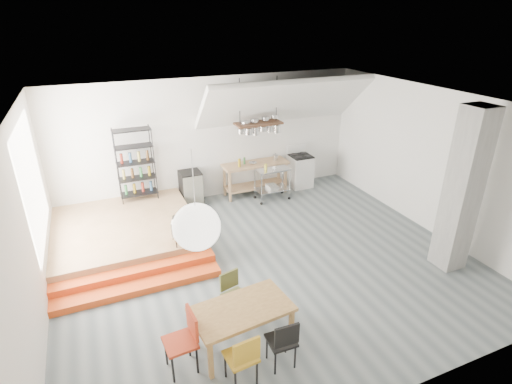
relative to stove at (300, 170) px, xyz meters
name	(u,v)px	position (x,y,z in m)	size (l,w,h in m)	color
floor	(266,261)	(-2.50, -3.16, -0.48)	(8.00, 8.00, 0.00)	slate
wall_back	(211,140)	(-2.50, 0.34, 1.12)	(8.00, 0.04, 3.20)	silver
wall_left	(27,231)	(-6.50, -3.16, 1.12)	(0.04, 7.00, 3.20)	silver
wall_right	(430,161)	(1.50, -3.16, 1.12)	(0.04, 7.00, 3.20)	silver
ceiling	(268,104)	(-2.50, -3.16, 2.72)	(8.00, 7.00, 0.02)	white
slope_ceiling	(284,102)	(-0.70, -0.26, 2.07)	(4.40, 1.80, 0.15)	white
window_pane	(33,183)	(-6.48, -1.66, 1.32)	(0.02, 2.50, 2.20)	white
platform	(126,231)	(-5.00, -1.16, -0.28)	(3.00, 3.00, 0.40)	#97744B
step_lower	(140,287)	(-5.00, -3.11, -0.41)	(3.00, 0.35, 0.13)	#E24E1A
step_upper	(137,274)	(-5.00, -2.76, -0.35)	(3.00, 0.35, 0.27)	#E24E1A
concrete_column	(463,191)	(0.80, -4.66, 1.12)	(0.50, 0.50, 3.20)	gray
kitchen_counter	(255,173)	(-1.40, -0.01, 0.15)	(1.80, 0.60, 0.91)	#97744B
stove	(300,170)	(0.00, 0.00, 0.00)	(0.60, 0.60, 1.18)	white
pot_rack	(260,126)	(-1.37, -0.23, 1.50)	(1.20, 0.50, 1.43)	#3E2519
wire_shelving	(135,163)	(-4.50, 0.04, 0.85)	(0.88, 0.38, 1.80)	black
microwave_shelf	(188,234)	(-3.90, -2.41, 0.07)	(0.60, 0.40, 0.16)	#97744B
paper_lantern	(197,227)	(-4.35, -5.10, 1.72)	(0.60, 0.60, 0.60)	white
dining_table	(242,312)	(-3.76, -5.04, 0.13)	(1.53, 0.96, 0.69)	brown
chair_mustard	(243,356)	(-4.01, -5.73, 0.04)	(0.43, 0.43, 0.87)	#AA801D
chair_black	(283,340)	(-3.38, -5.66, 0.01)	(0.39, 0.39, 0.83)	black
chair_olive	(233,291)	(-3.65, -4.37, 0.00)	(0.45, 0.45, 0.80)	brown
chair_red	(185,336)	(-4.63, -5.13, 0.08)	(0.46, 0.46, 0.94)	#AE3318
rolling_cart	(272,179)	(-1.12, -0.51, 0.09)	(0.91, 0.52, 0.88)	silver
mini_fridge	(191,188)	(-3.20, 0.04, -0.03)	(0.53, 0.53, 0.91)	black
microwave	(187,226)	(-3.90, -2.41, 0.25)	(0.59, 0.40, 0.33)	beige
bowl	(253,163)	(-1.50, -0.06, 0.45)	(0.21, 0.21, 0.05)	silver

